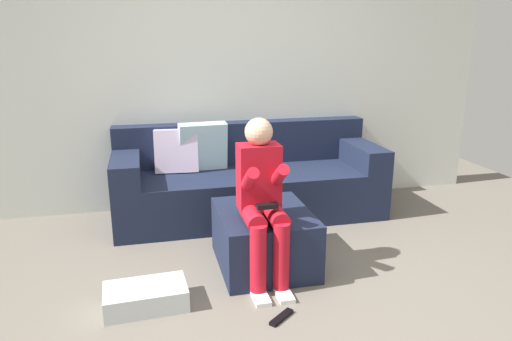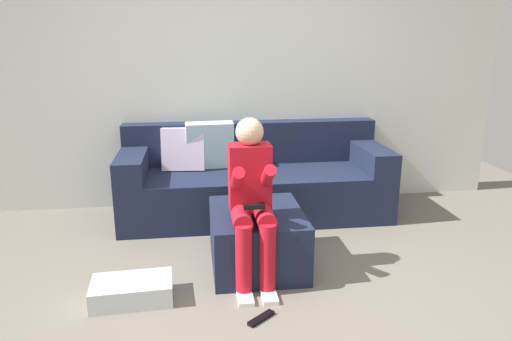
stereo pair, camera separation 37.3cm
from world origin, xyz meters
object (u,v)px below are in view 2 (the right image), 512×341
Objects in this scene: ottoman at (257,238)px; remote_near_ottoman at (261,318)px; couch_sectional at (252,181)px; person_seated at (252,196)px; storage_bin at (132,290)px.

ottoman is 3.95× the size of remote_near_ottoman.
couch_sectional is 1.82m from remote_near_ottoman.
person_seated is 2.21× the size of storage_bin.
ottoman is 1.54× the size of storage_bin.
ottoman is at bearing 72.14° from person_seated.
storage_bin reaches higher than remote_near_ottoman.
couch_sectional reaches higher than remote_near_ottoman.
couch_sectional is at bearing 82.59° from person_seated.
person_seated reaches higher than storage_bin.
ottoman is 0.96m from storage_bin.
couch_sectional is at bearing 84.63° from ottoman.
remote_near_ottoman is at bearing -95.53° from couch_sectional.
couch_sectional is 3.14× the size of ottoman.
couch_sectional is 4.82× the size of storage_bin.
remote_near_ottoman is (-0.17, -1.78, -0.31)m from couch_sectional.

